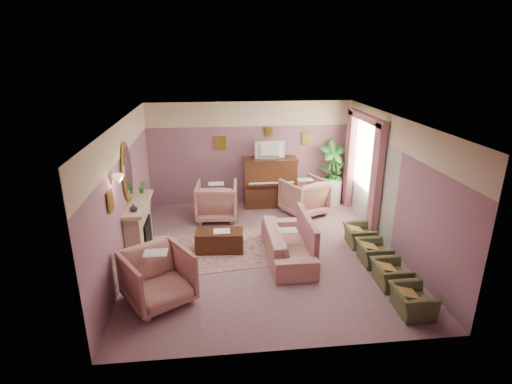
{
  "coord_description": "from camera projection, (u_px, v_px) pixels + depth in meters",
  "views": [
    {
      "loc": [
        -0.99,
        -7.56,
        4.05
      ],
      "look_at": [
        -0.12,
        0.4,
        1.21
      ],
      "focal_mm": 28.0,
      "sensor_mm": 36.0,
      "label": 1
    }
  ],
  "objects": [
    {
      "name": "fireplace_inset",
      "position": [
        145.0,
        236.0,
        8.34
      ],
      "size": [
        0.18,
        0.72,
        0.68
      ],
      "primitive_type": "cube",
      "color": "black",
      "rests_on": "floor"
    },
    {
      "name": "piano_top",
      "position": [
        270.0,
        159.0,
        10.66
      ],
      "size": [
        1.45,
        0.65,
        0.04
      ],
      "primitive_type": "cube",
      "color": "#422414",
      "rests_on": "piano"
    },
    {
      "name": "fire_ember",
      "position": [
        147.0,
        243.0,
        8.4
      ],
      "size": [
        0.06,
        0.54,
        0.1
      ],
      "primitive_type": "cube",
      "color": "red",
      "rests_on": "floor"
    },
    {
      "name": "piano_keys",
      "position": [
        272.0,
        183.0,
        10.52
      ],
      "size": [
        1.2,
        0.08,
        0.02
      ],
      "primitive_type": "cube",
      "color": "white",
      "rests_on": "piano"
    },
    {
      "name": "sconce_shade",
      "position": [
        119.0,
        179.0,
        6.81
      ],
      "size": [
        0.2,
        0.2,
        0.16
      ],
      "primitive_type": "cone",
      "color": "#FFB890",
      "rests_on": "wall_left"
    },
    {
      "name": "olive_chair_d",
      "position": [
        359.0,
        232.0,
        8.74
      ],
      "size": [
        0.48,
        0.68,
        0.59
      ],
      "primitive_type": "imported",
      "color": "#4F5632",
      "rests_on": "floor"
    },
    {
      "name": "olive_chair_c",
      "position": [
        373.0,
        250.0,
        7.97
      ],
      "size": [
        0.48,
        0.68,
        0.59
      ],
      "primitive_type": "imported",
      "color": "#4F5632",
      "rests_on": "floor"
    },
    {
      "name": "floral_armchair_front",
      "position": [
        158.0,
        275.0,
        6.65
      ],
      "size": [
        1.0,
        1.0,
        1.05
      ],
      "primitive_type": "imported",
      "color": "tan",
      "rests_on": "floor"
    },
    {
      "name": "mantel_plant",
      "position": [
        142.0,
        187.0,
        8.55
      ],
      "size": [
        0.16,
        0.16,
        0.28
      ],
      "primitive_type": "imported",
      "color": "#318132",
      "rests_on": "mantel_shelf"
    },
    {
      "name": "mantel_vase",
      "position": [
        133.0,
        208.0,
        7.58
      ],
      "size": [
        0.16,
        0.16,
        0.16
      ],
      "primitive_type": "imported",
      "color": "beige",
      "rests_on": "mantel_shelf"
    },
    {
      "name": "side_table",
      "position": [
        332.0,
        191.0,
        11.12
      ],
      "size": [
        0.52,
        0.52,
        0.7
      ],
      "primitive_type": "cylinder",
      "color": "silver",
      "rests_on": "floor"
    },
    {
      "name": "print_back_left",
      "position": [
        221.0,
        143.0,
        10.65
      ],
      "size": [
        0.3,
        0.03,
        0.38
      ],
      "primitive_type": "cube",
      "color": "#A8952B",
      "rests_on": "wall_back"
    },
    {
      "name": "wall_right",
      "position": [
        394.0,
        185.0,
        8.35
      ],
      "size": [
        0.02,
        6.0,
        2.8
      ],
      "primitive_type": "cube",
      "color": "#6E5268",
      "rests_on": "floor"
    },
    {
      "name": "side_plant_big",
      "position": [
        333.0,
        173.0,
        10.95
      ],
      "size": [
        0.3,
        0.3,
        0.34
      ],
      "primitive_type": "imported",
      "color": "#318132",
      "rests_on": "side_table"
    },
    {
      "name": "sofa_throw",
      "position": [
        307.0,
        230.0,
        8.15
      ],
      "size": [
        0.11,
        1.6,
        0.59
      ],
      "primitive_type": "cube",
      "color": "#A6616C",
      "rests_on": "sofa"
    },
    {
      "name": "mirror_frame",
      "position": [
        127.0,
        172.0,
        7.85
      ],
      "size": [
        0.04,
        0.72,
        1.2
      ],
      "primitive_type": "ellipsoid",
      "color": "#A8952B",
      "rests_on": "wall_left"
    },
    {
      "name": "side_plant_small",
      "position": [
        338.0,
        175.0,
        10.88
      ],
      "size": [
        0.16,
        0.16,
        0.28
      ],
      "primitive_type": "imported",
      "color": "#318132",
      "rests_on": "side_table"
    },
    {
      "name": "stripe_panel",
      "position": [
        369.0,
        181.0,
        9.67
      ],
      "size": [
        0.01,
        3.0,
        2.15
      ],
      "primitive_type": "cube",
      "color": "#ACB5A6",
      "rests_on": "wall_right"
    },
    {
      "name": "hearth",
      "position": [
        151.0,
        252.0,
        8.48
      ],
      "size": [
        0.55,
        1.5,
        0.02
      ],
      "primitive_type": "cube",
      "color": "tan",
      "rests_on": "floor"
    },
    {
      "name": "wall_back",
      "position": [
        250.0,
        154.0,
        10.88
      ],
      "size": [
        5.5,
        0.02,
        2.8
      ],
      "primitive_type": "cube",
      "color": "#6E5268",
      "rests_on": "floor"
    },
    {
      "name": "olive_chair_b",
      "position": [
        391.0,
        271.0,
        7.21
      ],
      "size": [
        0.48,
        0.68,
        0.59
      ],
      "primitive_type": "imported",
      "color": "#4F5632",
      "rests_on": "floor"
    },
    {
      "name": "ceiling",
      "position": [
        265.0,
        120.0,
        7.6
      ],
      "size": [
        5.5,
        6.0,
        0.01
      ],
      "primitive_type": "cube",
      "color": "silver",
      "rests_on": "wall_back"
    },
    {
      "name": "curtain_left",
      "position": [
        376.0,
        180.0,
        8.96
      ],
      "size": [
        0.16,
        0.34,
        2.6
      ],
      "primitive_type": "cube",
      "color": "#A6616C",
      "rests_on": "floor"
    },
    {
      "name": "wall_left",
      "position": [
        125.0,
        194.0,
        7.79
      ],
      "size": [
        0.02,
        6.0,
        2.8
      ],
      "primitive_type": "cube",
      "color": "#6E5268",
      "rests_on": "floor"
    },
    {
      "name": "window_blind",
      "position": [
        366.0,
        153.0,
        9.7
      ],
      "size": [
        0.03,
        1.4,
        1.8
      ],
      "primitive_type": "cube",
      "color": "beige",
      "rests_on": "wall_right"
    },
    {
      "name": "floral_armchair_right",
      "position": [
        305.0,
        195.0,
        10.35
      ],
      "size": [
        1.0,
        1.0,
        1.05
      ],
      "primitive_type": "imported",
      "color": "tan",
      "rests_on": "floor"
    },
    {
      "name": "fireplace_surround",
      "position": [
        139.0,
        229.0,
        8.28
      ],
      "size": [
        0.3,
        1.4,
        1.1
      ],
      "primitive_type": "cube",
      "color": "tan",
      "rests_on": "floor"
    },
    {
      "name": "olive_chair_a",
      "position": [
        413.0,
        297.0,
        6.44
      ],
      "size": [
        0.48,
        0.68,
        0.59
      ],
      "primitive_type": "imported",
      "color": "#4F5632",
      "rests_on": "floor"
    },
    {
      "name": "sofa",
      "position": [
        288.0,
        238.0,
        8.16
      ],
      "size": [
        0.7,
        2.11,
        0.85
      ],
      "primitive_type": "imported",
      "color": "tan",
      "rests_on": "floor"
    },
    {
      "name": "floor",
      "position": [
        264.0,
        251.0,
        8.54
      ],
      "size": [
        5.5,
        6.0,
        0.01
      ],
      "primitive_type": "cube",
      "color": "#836268",
      "rests_on": "ground"
    },
    {
      "name": "print_back_right",
      "position": [
        307.0,
        139.0,
        10.87
      ],
      "size": [
        0.26,
        0.03,
        0.34
      ],
      "primitive_type": "cube",
      "color": "#A8952B",
      "rests_on": "wall_back"
    },
    {
      "name": "television",
      "position": [
        270.0,
        149.0,
        10.52
      ],
      "size": [
        0.8,
        0.12,
        0.48
      ],
      "primitive_type": "imported",
      "color": "black",
      "rests_on": "piano"
    },
    {
      "name": "piano_keyshelf",
      "position": [
        272.0,
        184.0,
        10.53
      ],
      "size": [
        1.3,
        0.12,
        0.06
      ],
      "primitive_type": "cube",
      "color": "#422414",
      "rests_on": "piano"
    },
    {
      "name": "picture_rail_band",
      "position": [
        250.0,
        114.0,
        10.51
      ],
      "size": [
        5.5,
        0.01,
        0.65
      ],
      "primitive_type": "cube",
      "color": "beige",
      "rests_on": "wall_back"
    },
    {
      "name": "area_rug",
      "position": [
        224.0,
        250.0,
        8.59
      ],
      "size": [
        2.7,
        2.09,
        0.01
      ],
      "primitive_type": "cube",
      "rotation": [
        0.0,
        0.0,
        0.12
      ],
      "color": "#9B726A",
      "rests_on": "floor"
    },
    {
      "name": "curtain_right",
      "position": [
        349.0,
        159.0,
        10.68
      ],
      "size": [
        0.16,
        0.34,
        2.6
      ],
      "primitive_type": "cube",
      "color": "#A6616C",
      "rests_on": "floor"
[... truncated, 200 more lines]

